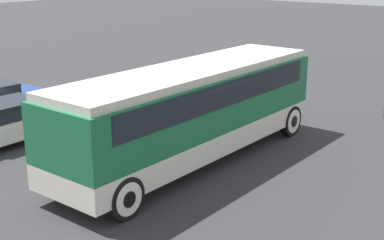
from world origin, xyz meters
TOP-DOWN VIEW (x-y plane):
  - ground_plane at (0.00, 0.00)m, footprint 120.00×120.00m
  - tour_bus at (0.10, 0.00)m, footprint 9.86×2.54m
  - parked_car_mid at (-2.40, 5.86)m, footprint 4.21×1.82m

SIDE VIEW (x-z plane):
  - ground_plane at x=0.00m, z-range 0.00..0.00m
  - parked_car_mid at x=-2.40m, z-range 0.00..1.42m
  - tour_bus at x=0.10m, z-range 0.30..3.19m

